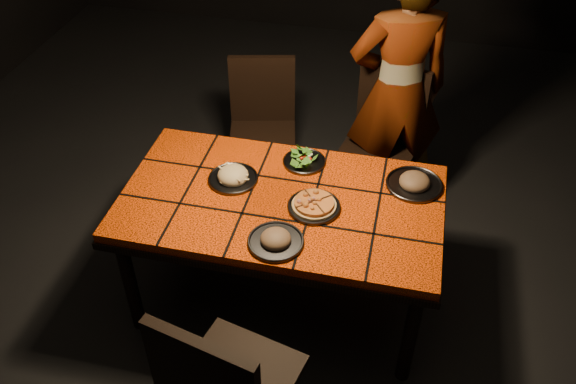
% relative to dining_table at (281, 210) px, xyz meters
% --- Properties ---
extents(room_shell, '(6.04, 7.04, 3.08)m').
position_rel_dining_table_xyz_m(room_shell, '(0.00, 0.00, 0.83)').
color(room_shell, black).
rests_on(room_shell, ground).
extents(dining_table, '(1.62, 0.92, 0.75)m').
position_rel_dining_table_xyz_m(dining_table, '(0.00, 0.00, 0.00)').
color(dining_table, '#FA4707').
rests_on(dining_table, ground).
extents(chair_far_left, '(0.51, 0.51, 0.93)m').
position_rel_dining_table_xyz_m(chair_far_left, '(-0.36, 0.97, -0.14)').
color(chair_far_left, black).
rests_on(chair_far_left, ground).
extents(chair_far_right, '(0.53, 0.53, 0.97)m').
position_rel_dining_table_xyz_m(chair_far_right, '(0.43, 0.97, -0.11)').
color(chair_far_right, black).
rests_on(chair_far_right, ground).
extents(diner, '(0.72, 0.59, 1.69)m').
position_rel_dining_table_xyz_m(diner, '(0.48, 1.00, 0.17)').
color(diner, brown).
rests_on(diner, ground).
extents(plate_pizza, '(0.31, 0.31, 0.04)m').
position_rel_dining_table_xyz_m(plate_pizza, '(0.17, -0.03, 0.10)').
color(plate_pizza, '#3B3A40').
rests_on(plate_pizza, dining_table).
extents(plate_pasta, '(0.26, 0.26, 0.08)m').
position_rel_dining_table_xyz_m(plate_pasta, '(-0.28, 0.09, 0.10)').
color(plate_pasta, '#3B3A40').
rests_on(plate_pasta, dining_table).
extents(plate_salad, '(0.23, 0.23, 0.07)m').
position_rel_dining_table_xyz_m(plate_salad, '(0.05, 0.31, 0.10)').
color(plate_salad, '#3B3A40').
rests_on(plate_salad, dining_table).
extents(plate_mushroom_a, '(0.26, 0.26, 0.09)m').
position_rel_dining_table_xyz_m(plate_mushroom_a, '(0.05, -0.31, 0.10)').
color(plate_mushroom_a, '#3B3A40').
rests_on(plate_mushroom_a, dining_table).
extents(plate_mushroom_b, '(0.29, 0.29, 0.10)m').
position_rel_dining_table_xyz_m(plate_mushroom_b, '(0.64, 0.25, 0.10)').
color(plate_mushroom_b, '#3B3A40').
rests_on(plate_mushroom_b, dining_table).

